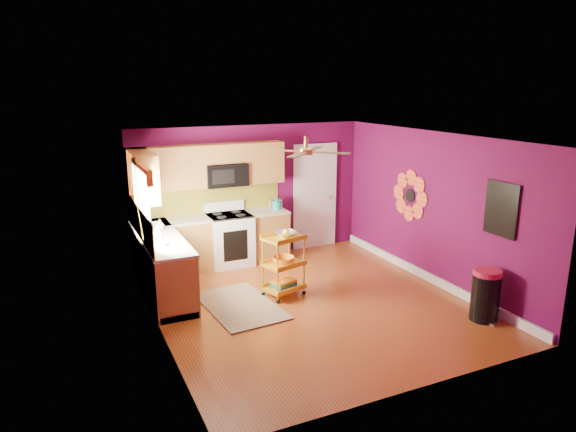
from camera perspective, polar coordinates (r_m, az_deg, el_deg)
name	(u,v)px	position (r m, az deg, el deg)	size (l,w,h in m)	color
ground	(311,303)	(7.91, 2.52, -9.62)	(5.00, 5.00, 0.00)	brown
room_envelope	(313,198)	(7.41, 2.85, 2.02)	(4.54, 5.04, 2.52)	#580A3E
lower_cabinets	(192,253)	(8.91, -10.63, -4.06)	(2.81, 2.31, 0.94)	brown
electric_range	(230,239)	(9.43, -6.50, -2.54)	(0.76, 0.66, 1.13)	white
upper_cabinetry	(189,170)	(8.95, -10.96, 5.02)	(2.80, 2.30, 1.26)	brown
left_window	(142,191)	(7.69, -15.95, 2.72)	(0.08, 1.35, 1.08)	white
panel_door	(315,197)	(10.28, 2.99, 2.08)	(0.95, 0.11, 2.15)	white
right_wall_art	(448,201)	(8.42, 17.33, 1.58)	(0.04, 2.74, 1.04)	black
ceiling_fan	(306,151)	(7.46, 2.01, 7.24)	(1.01, 1.01, 0.26)	#BF8C3F
shag_rug	(240,306)	(7.82, -5.34, -9.88)	(0.96, 1.56, 0.02)	#321D10
rolling_cart	(284,262)	(7.98, -0.45, -5.13)	(0.68, 0.57, 1.07)	yellow
trash_can	(485,295)	(7.75, 21.08, -8.19)	(0.51, 0.51, 0.74)	black
teal_kettle	(277,205)	(9.64, -1.28, 1.26)	(0.18, 0.18, 0.21)	teal
toaster	(275,204)	(9.68, -1.41, 1.35)	(0.22, 0.15, 0.18)	beige
soap_bottle_a	(157,232)	(8.06, -14.38, -1.76)	(0.09, 0.09, 0.20)	#EA3F72
soap_bottle_b	(160,225)	(8.52, -14.04, -0.93)	(0.14, 0.14, 0.18)	white
counter_dish	(154,225)	(8.77, -14.67, -0.94)	(0.23, 0.23, 0.06)	white
counter_cup	(165,243)	(7.70, -13.52, -2.89)	(0.11, 0.11, 0.09)	white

